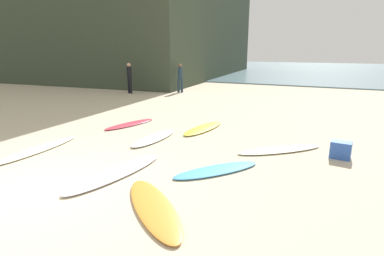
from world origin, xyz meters
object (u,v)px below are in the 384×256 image
Objects in this scene: surfboard_3 at (280,150)px; surfboard_7 at (203,128)px; beachgoer_far at (180,77)px; beachgoer_mid at (129,76)px; surfboard_2 at (154,138)px; surfboard_6 at (154,207)px; surfboard_5 at (38,149)px; surfboard_4 at (117,172)px; surfboard_0 at (217,170)px; beachgoer_near at (160,73)px; surfboard_1 at (130,124)px; beach_cooler at (341,150)px.

surfboard_3 is 2.83m from surfboard_7.
surfboard_3 is 11.22m from beachgoer_far.
beachgoer_far is at bearing 54.09° from beachgoer_mid.
surfboard_2 is 0.86× the size of surfboard_3.
surfboard_5 is at bearing -64.00° from surfboard_6.
surfboard_6 is at bearing -30.70° from beachgoer_mid.
beachgoer_mid is (-6.91, 9.88, 0.95)m from surfboard_4.
surfboard_3 is 1.38× the size of beachgoer_far.
surfboard_6 is at bearing -19.66° from surfboard_5.
surfboard_3 is 0.92× the size of surfboard_4.
surfboard_6 reaches higher than surfboard_0.
beachgoer_near reaches higher than surfboard_4.
surfboard_3 is (3.46, 0.49, -0.01)m from surfboard_2.
surfboard_5 is 12.34m from beachgoer_near.
beachgoer_far is (1.84, -0.70, -0.07)m from beachgoer_near.
surfboard_1 is 5.80m from surfboard_6.
surfboard_5 is (-2.18, -2.10, -0.01)m from surfboard_2.
surfboard_7 is (0.23, 4.09, -0.00)m from surfboard_4.
surfboard_6 is 4.78m from beach_cooler.
surfboard_2 is 1.11× the size of beachgoer_near.
beach_cooler is (4.85, 0.55, 0.16)m from surfboard_2.
surfboard_2 is 0.92× the size of surfboard_6.
beach_cooler is (2.76, 3.90, 0.17)m from surfboard_6.
surfboard_1 is 4.24m from surfboard_4.
surfboard_6 is at bearing -60.97° from surfboard_3.
beach_cooler is (6.49, -0.54, 0.17)m from surfboard_1.
beachgoer_near is (-8.08, 11.16, 0.99)m from surfboard_0.
surfboard_3 is 1.32× the size of beachgoer_mid.
beachgoer_far reaches higher than surfboard_6.
beachgoer_far reaches higher than surfboard_0.
surfboard_7 is at bearing 165.14° from beach_cooler.
surfboard_2 reaches higher than surfboard_5.
beachgoer_near reaches higher than surfboard_1.
surfboard_3 is (0.99, 1.94, 0.00)m from surfboard_0.
beachgoer_far reaches higher than surfboard_2.
beachgoer_near is 1.97m from beachgoer_far.
surfboard_0 is 2.18m from surfboard_3.
surfboard_3 is 6.21m from surfboard_5.
surfboard_6 is (-0.38, -1.90, 0.00)m from surfboard_0.
surfboard_7 is 4.71× the size of beach_cooler.
beach_cooler is at bearing -7.07° from surfboard_7.
surfboard_1 is 2.56m from surfboard_7.
surfboard_0 is 13.81m from beachgoer_near.
surfboard_6 is 4.87× the size of beach_cooler.
beachgoer_far reaches higher than surfboard_5.
surfboard_2 is 4.47× the size of beach_cooler.
surfboard_5 is at bearing -85.45° from surfboard_1.
surfboard_2 is 1.18× the size of beachgoer_far.
surfboard_2 is 0.95× the size of surfboard_7.
surfboard_7 is at bearing -123.87° from surfboard_6.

